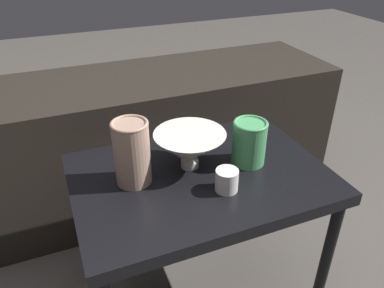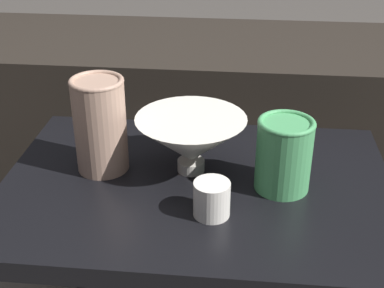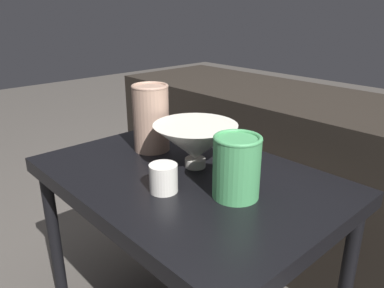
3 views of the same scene
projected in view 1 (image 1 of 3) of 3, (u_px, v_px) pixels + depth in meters
The scene contains 7 objects.
ground_plane at pixel (199, 286), 1.41m from camera, with size 8.00×8.00×0.00m, color #4C4742.
table at pixel (200, 187), 1.17m from camera, with size 0.77×0.54×0.52m.
couch_backdrop at pixel (147, 139), 1.75m from camera, with size 1.71×0.50×0.61m.
bowl at pixel (190, 147), 1.14m from camera, with size 0.22×0.22×0.12m.
vase_textured_left at pixel (132, 152), 1.06m from camera, with size 0.11×0.11×0.20m.
vase_colorful_right at pixel (249, 141), 1.16m from camera, with size 0.11×0.11×0.14m.
cup at pixel (227, 180), 1.05m from camera, with size 0.07×0.07×0.07m.
Camera 1 is at (-0.38, -0.86, 1.18)m, focal length 35.00 mm.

